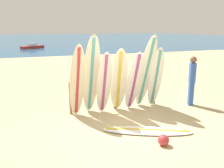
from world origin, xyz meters
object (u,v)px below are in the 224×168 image
Objects in this scene: surfboard_leaning_center_left at (104,83)px; surfboard_leaning_far_left at (77,82)px; surfboard_leaning_left at (91,75)px; surfboard_leaning_center_right at (134,81)px; beach_ball at (163,140)px; surfboard_leaning_right at (146,72)px; beachgoer_standing at (192,79)px; surfboard_lying_on_sand at (147,131)px; small_boat_offshore at (32,47)px; surfboard_leaning_center at (119,81)px; surfboard_leaning_far_right at (156,78)px; surfboard_rack at (115,89)px.

surfboard_leaning_far_left is at bearing 178.53° from surfboard_leaning_center_left.
surfboard_leaning_left is 1.28× the size of surfboard_leaning_center_right.
beach_ball is (-0.35, -2.50, -0.88)m from surfboard_leaning_center_right.
beachgoer_standing is at bearing -5.44° from surfboard_leaning_right.
surfboard_leaning_far_left is 2.34m from surfboard_leaning_right.
surfboard_leaning_left reaches higher than surfboard_leaning_far_left.
surfboard_leaning_right is at bearing 72.39° from beach_ball.
beachgoer_standing is at bearing 42.68° from beach_ball.
surfboard_leaning_far_left is 0.95× the size of surfboard_lying_on_sand.
surfboard_leaning_far_left is 26.73m from small_boat_offshore.
surfboard_leaning_left is 3.04m from beach_ball.
beachgoer_standing is 0.57× the size of small_boat_offshore.
beach_ball is (0.18, -2.50, -0.94)m from surfboard_leaning_center.
surfboard_lying_on_sand is 1.38× the size of beachgoer_standing.
surfboard_leaning_right reaches higher than surfboard_leaning_center.
surfboard_leaning_center_left is 0.85× the size of surfboard_lying_on_sand.
surfboard_leaning_left is at bearing 120.50° from surfboard_lying_on_sand.
beach_ball is (0.70, -2.45, -0.90)m from surfboard_leaning_center_left.
surfboard_leaning_left is 1.45m from surfboard_leaning_center_right.
surfboard_leaning_center_left is (0.37, -0.15, -0.26)m from surfboard_leaning_left.
surfboard_leaning_center is 1.22× the size of beachgoer_standing.
surfboard_leaning_left is 3.65m from beachgoer_standing.
surfboard_leaning_far_right is at bearing -82.82° from small_boat_offshore.
surfboard_leaning_left is 26.63m from small_boat_offshore.
surfboard_leaning_center_right is at bearing -35.64° from surfboard_rack.
surfboard_leaning_center_right is 2.67m from beach_ball.
beach_ball is (1.07, -2.60, -1.16)m from surfboard_leaning_left.
surfboard_leaning_left is (-0.89, -0.27, 0.60)m from surfboard_rack.
small_boat_offshore is (-4.73, 26.83, -0.72)m from beachgoer_standing.
surfboard_lying_on_sand is at bearing 90.31° from beach_ball.
surfboard_leaning_center_left is (0.84, -0.02, -0.12)m from surfboard_leaning_far_left.
surfboard_leaning_far_right is at bearing 0.73° from surfboard_leaning_right.
surfboard_leaning_far_left reaches higher than surfboard_rack.
small_boat_offshore is (-2.53, 26.69, -0.76)m from surfboard_leaning_center_right.
surfboard_leaning_center is at bearing -91.21° from surfboard_rack.
surfboard_leaning_far_right is (1.36, -0.35, 0.38)m from surfboard_rack.
surfboard_leaning_center_left is at bearing 105.85° from beach_ball.
surfboard_leaning_far_left reaches higher than beach_ball.
surfboard_leaning_far_left reaches higher than surfboard_leaning_center_left.
surfboard_leaning_right is 1.45× the size of beachgoer_standing.
surfboard_leaning_left is 1.20× the size of surfboard_leaning_center.
surfboard_leaning_center_right is 1.99m from surfboard_lying_on_sand.
surfboard_leaning_center is 0.54m from surfboard_leaning_center_right.
surfboard_leaning_center_left reaches higher than surfboard_rack.
surfboard_leaning_center_right is at bearing -177.95° from surfboard_leaning_far_right.
surfboard_leaning_far_right is 7.84× the size of beach_ball.
surfboard_leaning_far_right is 26.88m from small_boat_offshore.
surfboard_lying_on_sand is (0.18, -1.70, -1.04)m from surfboard_leaning_center.
small_boat_offshore is at bearing 97.18° from surfboard_leaning_far_right.
surfboard_leaning_far_right is at bearing 172.85° from beachgoer_standing.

